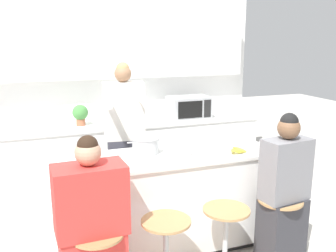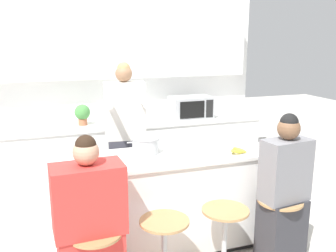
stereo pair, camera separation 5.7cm
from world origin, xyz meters
name	(u,v)px [view 1 (the left image)]	position (x,y,z in m)	size (l,w,h in m)	color
ground_plane	(170,246)	(0.00, 0.00, 0.00)	(16.00, 16.00, 0.00)	beige
wall_back	(121,71)	(0.00, 1.92, 1.54)	(3.80, 0.22, 2.70)	white
back_counter	(129,155)	(0.00, 1.60, 0.45)	(3.53, 0.68, 0.90)	white
kitchen_island	(170,201)	(0.00, 0.00, 0.47)	(1.97, 0.66, 0.93)	black
bar_stool_center_right	(225,240)	(0.26, -0.59, 0.35)	(0.38, 0.38, 0.62)	tan
bar_stool_rightmost	(278,228)	(0.79, -0.59, 0.35)	(0.38, 0.38, 0.62)	tan
person_cooking	(125,146)	(-0.26, 0.68, 0.85)	(0.49, 0.60, 1.73)	#383842
person_wrapped_blanket	(92,232)	(-0.82, -0.59, 0.62)	(0.51, 0.31, 1.33)	red
person_seated_near	(283,198)	(0.82, -0.59, 0.62)	(0.43, 0.31, 1.37)	#333338
cooking_pot	(145,146)	(-0.21, 0.09, 1.01)	(0.34, 0.25, 0.15)	#B7BABC
fruit_bowl	(104,161)	(-0.62, -0.08, 0.97)	(0.23, 0.23, 0.07)	silver
coffee_cup_near	(187,151)	(0.12, -0.10, 0.98)	(0.12, 0.08, 0.10)	white
banana_bunch	(237,150)	(0.58, -0.18, 0.96)	(0.19, 0.13, 0.06)	yellow
microwave	(189,107)	(0.84, 1.55, 1.05)	(0.55, 0.34, 0.30)	#B2B5B7
potted_plant	(80,114)	(-0.60, 1.60, 1.05)	(0.19, 0.19, 0.26)	#A86042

